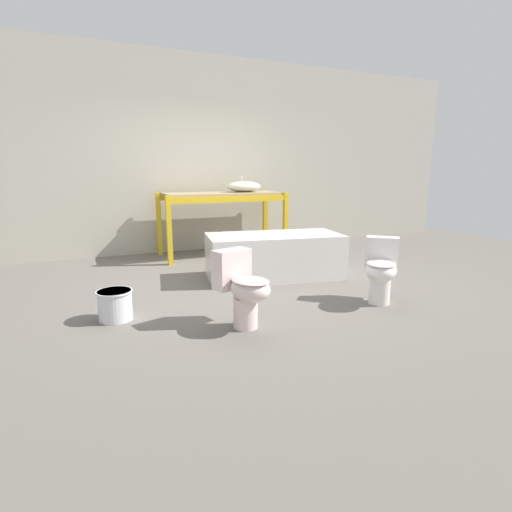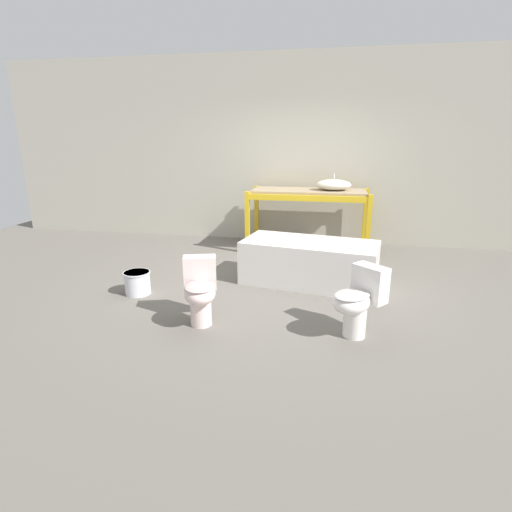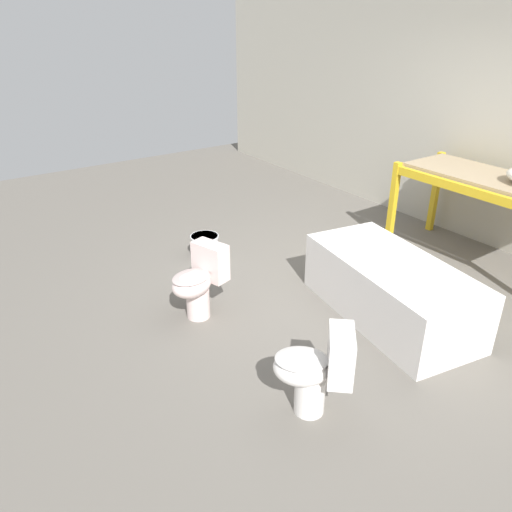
{
  "view_description": "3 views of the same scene",
  "coord_description": "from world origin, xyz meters",
  "px_view_note": "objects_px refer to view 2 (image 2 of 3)",
  "views": [
    {
      "loc": [
        -1.74,
        -4.42,
        1.34
      ],
      "look_at": [
        -0.14,
        -0.78,
        0.49
      ],
      "focal_mm": 28.0,
      "sensor_mm": 36.0,
      "label": 1
    },
    {
      "loc": [
        0.75,
        -4.89,
        1.82
      ],
      "look_at": [
        -0.05,
        -0.79,
        0.58
      ],
      "focal_mm": 28.0,
      "sensor_mm": 36.0,
      "label": 2
    },
    {
      "loc": [
        3.0,
        -3.17,
        2.52
      ],
      "look_at": [
        -0.21,
        -0.93,
        0.61
      ],
      "focal_mm": 35.0,
      "sensor_mm": 36.0,
      "label": 3
    }
  ],
  "objects_px": {
    "toilet_far": "(200,290)",
    "bathtub_main": "(309,259)",
    "sink_basin": "(333,185)",
    "toilet_near": "(358,300)",
    "bucket_white": "(137,282)"
  },
  "relations": [
    {
      "from": "bucket_white",
      "to": "sink_basin",
      "type": "bearing_deg",
      "value": 46.86
    },
    {
      "from": "bathtub_main",
      "to": "bucket_white",
      "type": "bearing_deg",
      "value": -148.98
    },
    {
      "from": "sink_basin",
      "to": "toilet_near",
      "type": "distance_m",
      "value": 3.1
    },
    {
      "from": "toilet_near",
      "to": "bucket_white",
      "type": "distance_m",
      "value": 2.62
    },
    {
      "from": "toilet_near",
      "to": "toilet_far",
      "type": "distance_m",
      "value": 1.54
    },
    {
      "from": "bathtub_main",
      "to": "bucket_white",
      "type": "distance_m",
      "value": 2.16
    },
    {
      "from": "toilet_near",
      "to": "toilet_far",
      "type": "height_order",
      "value": "same"
    },
    {
      "from": "sink_basin",
      "to": "toilet_far",
      "type": "height_order",
      "value": "sink_basin"
    },
    {
      "from": "bathtub_main",
      "to": "toilet_near",
      "type": "distance_m",
      "value": 1.47
    },
    {
      "from": "sink_basin",
      "to": "bathtub_main",
      "type": "height_order",
      "value": "sink_basin"
    },
    {
      "from": "bathtub_main",
      "to": "toilet_near",
      "type": "height_order",
      "value": "toilet_near"
    },
    {
      "from": "sink_basin",
      "to": "bathtub_main",
      "type": "relative_size",
      "value": 0.31
    },
    {
      "from": "toilet_near",
      "to": "bucket_white",
      "type": "relative_size",
      "value": 2.08
    },
    {
      "from": "toilet_far",
      "to": "bathtub_main",
      "type": "bearing_deg",
      "value": 37.39
    },
    {
      "from": "toilet_far",
      "to": "sink_basin",
      "type": "bearing_deg",
      "value": 50.38
    }
  ]
}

